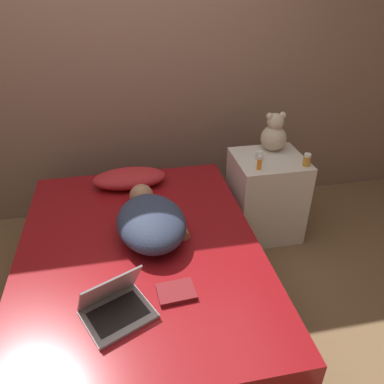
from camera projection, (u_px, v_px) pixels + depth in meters
ground_plane at (145, 305)px, 2.43m from camera, size 12.00×12.00×0.00m
wall_back at (119, 57)px, 2.76m from camera, size 8.00×0.06×2.60m
bed at (142, 277)px, 2.30m from camera, size 1.41×1.87×0.50m
nightstand at (265, 196)px, 2.94m from camera, size 0.52×0.48×0.66m
pillow at (130, 178)px, 2.72m from camera, size 0.53×0.27×0.13m
person_lying at (151, 220)px, 2.21m from camera, size 0.45×0.71×0.21m
laptop at (115, 305)px, 1.72m from camera, size 0.38×0.35×0.23m
teddy_bear at (274, 134)px, 2.82m from camera, size 0.20×0.20×0.30m
bottle_clear at (259, 155)px, 2.74m from camera, size 0.06×0.06×0.06m
bottle_amber at (307, 160)px, 2.64m from camera, size 0.05×0.05×0.09m
bottle_orange at (259, 163)px, 2.59m from camera, size 0.03×0.03×0.10m
book at (176, 292)px, 1.84m from camera, size 0.19×0.15×0.02m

